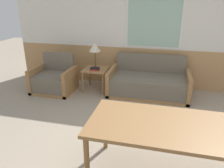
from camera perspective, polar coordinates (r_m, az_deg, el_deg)
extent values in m
plane|color=gray|center=(3.21, 9.14, -17.76)|extent=(16.00, 16.00, 0.00)
cube|color=tan|center=(5.36, 12.04, 4.11)|extent=(7.20, 0.06, 0.92)
cube|color=silver|center=(5.13, 13.26, 18.64)|extent=(7.20, 0.06, 1.78)
cube|color=white|center=(5.11, 10.98, 16.71)|extent=(1.25, 0.01, 1.35)
cube|color=#99BCA8|center=(5.11, 10.97, 16.70)|extent=(1.17, 0.02, 1.27)
cube|color=#9E7042|center=(4.98, 9.31, -2.33)|extent=(1.74, 0.89, 0.06)
cube|color=#6B6051|center=(4.89, 9.44, -0.20)|extent=(1.58, 0.81, 0.36)
cube|color=#6B6051|center=(5.16, 10.10, 5.43)|extent=(1.58, 0.10, 0.41)
cube|color=#9E7042|center=(5.01, 0.00, 1.15)|extent=(0.08, 0.89, 0.56)
cube|color=#9E7042|center=(4.91, 19.17, -0.53)|extent=(0.08, 0.89, 0.56)
cube|color=#9E7042|center=(5.26, -14.72, -1.47)|extent=(0.91, 0.74, 0.06)
cube|color=#6B6051|center=(5.17, -15.04, 0.60)|extent=(0.75, 0.66, 0.36)
cube|color=#6B6051|center=(5.33, -13.72, 5.79)|extent=(0.75, 0.10, 0.42)
cube|color=#9E7042|center=(5.38, -18.88, 1.44)|extent=(0.08, 0.74, 0.56)
cube|color=#9E7042|center=(4.99, -10.77, 0.71)|extent=(0.08, 0.74, 0.56)
cube|color=#9E7042|center=(5.03, -4.27, 3.82)|extent=(0.54, 0.54, 0.03)
cylinder|color=#9E7042|center=(4.98, -7.66, 0.36)|extent=(0.04, 0.04, 0.48)
cylinder|color=#9E7042|center=(4.83, -2.35, -0.12)|extent=(0.04, 0.04, 0.48)
cylinder|color=#9E7042|center=(5.40, -5.84, 2.15)|extent=(0.04, 0.04, 0.48)
cylinder|color=#9E7042|center=(5.26, -0.91, 1.74)|extent=(0.04, 0.04, 0.48)
cylinder|color=#4C3823|center=(5.12, -4.36, 4.42)|extent=(0.13, 0.13, 0.02)
cylinder|color=#4C3823|center=(5.06, -4.42, 6.50)|extent=(0.02, 0.02, 0.36)
cone|color=beige|center=(5.00, -4.51, 9.61)|extent=(0.26, 0.26, 0.20)
cube|color=#B22823|center=(4.93, -4.54, 3.81)|extent=(0.19, 0.16, 0.03)
cube|color=black|center=(4.93, -4.47, 4.12)|extent=(0.23, 0.15, 0.02)
cube|color=olive|center=(2.52, 19.04, -10.89)|extent=(2.16, 0.87, 0.04)
cylinder|color=olive|center=(2.53, -6.57, -19.95)|extent=(0.06, 0.06, 0.70)
cylinder|color=olive|center=(3.11, -1.74, -11.08)|extent=(0.06, 0.06, 0.70)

